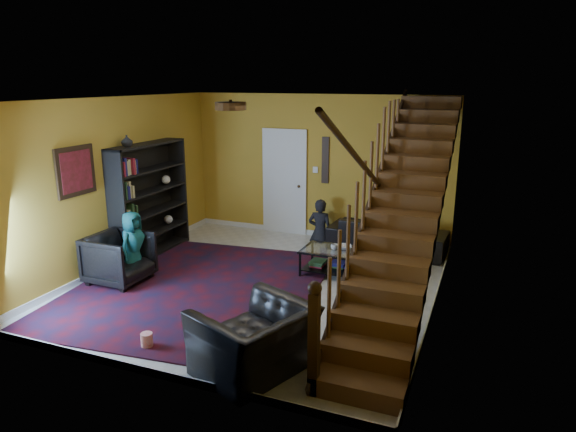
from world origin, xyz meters
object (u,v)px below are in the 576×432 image
sofa (387,235)px  armchair_right (254,341)px  armchair_left (119,259)px  coffee_table (338,261)px  bookshelf (150,202)px

sofa → armchair_right: armchair_right is taller
armchair_left → coffee_table: armchair_left is taller
armchair_right → coffee_table: armchair_right is taller
coffee_table → sofa: bearing=71.6°
sofa → armchair_right: size_ratio=1.83×
armchair_left → armchair_right: armchair_left is taller
sofa → armchair_left: bearing=43.8°
coffee_table → bookshelf: bearing=-176.6°
bookshelf → sofa: 4.31m
sofa → coffee_table: size_ratio=1.84×
sofa → armchair_right: bearing=86.7°
armchair_right → bookshelf: bearing=-108.3°
bookshelf → sofa: bookshelf is taller
armchair_left → armchair_right: (3.03, -1.52, -0.02)m
armchair_left → bookshelf: bearing=15.4°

